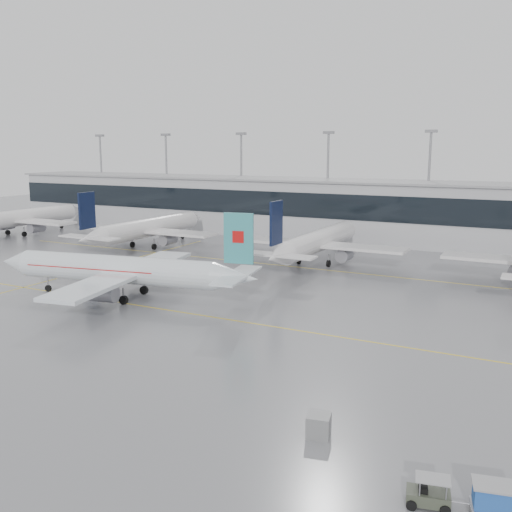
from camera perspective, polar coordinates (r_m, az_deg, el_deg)
The scene contains 15 objects.
ground at distance 65.66m, azimuth -4.85°, elevation -6.03°, with size 320.00×320.00×0.00m, color slate.
taxi_line_main at distance 65.66m, azimuth -4.85°, elevation -6.02°, with size 120.00×0.25×0.01m, color gold.
taxi_line_north at distance 91.63m, azimuth 5.19°, elevation -1.21°, with size 120.00×0.25×0.01m, color gold.
taxi_line_cross at distance 95.14m, azimuth -15.40°, elevation -1.11°, with size 0.25×60.00×0.01m, color gold.
terminal at distance 120.61m, azimuth 11.03°, elevation 4.39°, with size 180.00×15.00×12.00m, color #A9A9AD.
terminal_glass at distance 113.27m, azimuth 9.96°, elevation 4.79°, with size 180.00×0.20×5.00m, color black.
terminal_roof at distance 120.11m, azimuth 11.13°, elevation 7.33°, with size 182.00×16.00×0.40m, color gray.
light_masts at distance 125.81m, azimuth 11.93°, elevation 7.97°, with size 156.40×1.00×22.60m.
air_canada_jet at distance 74.10m, azimuth -13.00°, elevation -1.42°, with size 36.48×29.49×11.49m.
parked_jet_a at distance 136.08m, azimuth -22.59°, elevation 3.50°, with size 29.64×36.96×11.72m.
parked_jet_b at distance 111.72m, azimuth -10.90°, elevation 2.72°, with size 29.64×36.96×11.72m.
parked_jet_c at distance 94.32m, azimuth 6.07°, elevation 1.41°, with size 29.64×36.96×11.72m.
baggage_tug at distance 34.31m, azimuth 16.84°, elevation -21.98°, with size 3.51×1.88×1.66m.
baggage_cart at distance 34.43m, azimuth 23.33°, elevation -21.38°, with size 3.20×2.21×1.81m.
gse_unit at distance 39.62m, azimuth 6.28°, elevation -16.54°, with size 1.53×1.42×1.53m, color slate.
Camera 1 is at (33.72, -53.09, 18.87)m, focal length 40.00 mm.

